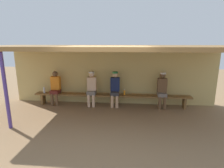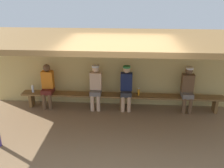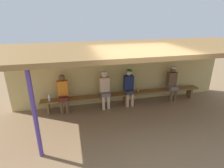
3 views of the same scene
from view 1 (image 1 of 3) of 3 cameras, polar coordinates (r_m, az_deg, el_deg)
name	(u,v)px [view 1 (image 1 of 3)]	position (r m, az deg, el deg)	size (l,w,h in m)	color
ground_plane	(107,123)	(5.69, -1.74, -12.25)	(24.00, 24.00, 0.00)	#8C6D4C
back_wall	(112,76)	(7.25, 0.11, 2.51)	(8.00, 0.20, 2.20)	tan
dugout_roof	(109,48)	(5.84, -1.05, 11.38)	(8.00, 2.80, 0.12)	olive
support_post	(6,91)	(5.83, -30.50, -2.01)	(0.10, 0.10, 2.20)	#4C388C
bench	(111,96)	(6.99, -0.22, -3.93)	(6.00, 0.36, 0.46)	brown
player_leftmost	(162,88)	(6.98, 15.54, -1.38)	(0.34, 0.42, 1.34)	slate
player_in_white	(92,87)	(7.01, -6.43, -0.92)	(0.34, 0.42, 1.34)	slate
player_near_post	(115,87)	(6.88, 0.94, -1.09)	(0.34, 0.42, 1.34)	#333338
player_rightmost	(55,87)	(7.43, -17.43, -0.76)	(0.34, 0.42, 1.34)	#591E19
water_bottle_green	(124,92)	(6.92, 3.95, -2.63)	(0.06, 0.06, 0.22)	orange
water_bottle_blue	(44,90)	(7.66, -20.60, -1.82)	(0.07, 0.07, 0.24)	silver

